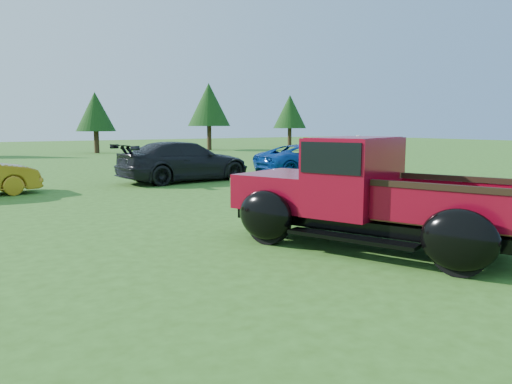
# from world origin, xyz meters

# --- Properties ---
(ground) EXTENTS (120.00, 120.00, 0.00)m
(ground) POSITION_xyz_m (0.00, 0.00, 0.00)
(ground) COLOR #315A19
(ground) RESTS_ON ground
(tree_mid_right) EXTENTS (2.82, 2.82, 4.40)m
(tree_mid_right) POSITION_xyz_m (6.00, 30.00, 2.97)
(tree_mid_right) COLOR #332114
(tree_mid_right) RESTS_ON ground
(tree_east) EXTENTS (3.46, 3.46, 5.40)m
(tree_east) POSITION_xyz_m (15.00, 29.50, 3.66)
(tree_east) COLOR #332114
(tree_east) RESTS_ON ground
(tree_far_east) EXTENTS (3.07, 3.07, 4.80)m
(tree_far_east) POSITION_xyz_m (24.00, 30.50, 3.25)
(tree_far_east) COLOR #332114
(tree_far_east) RESTS_ON ground
(pickup_truck) EXTENTS (3.70, 5.32, 1.85)m
(pickup_truck) POSITION_xyz_m (1.71, -0.61, 0.88)
(pickup_truck) COLOR black
(pickup_truck) RESTS_ON ground
(show_car_grey) EXTENTS (5.16, 2.43, 1.45)m
(show_car_grey) POSITION_xyz_m (3.50, 9.88, 0.73)
(show_car_grey) COLOR black
(show_car_grey) RESTS_ON ground
(show_car_blue) EXTENTS (4.75, 2.52, 1.27)m
(show_car_blue) POSITION_xyz_m (8.75, 9.05, 0.64)
(show_car_blue) COLOR navy
(show_car_blue) RESTS_ON ground
(spectator) EXTENTS (0.72, 0.67, 1.66)m
(spectator) POSITION_xyz_m (9.46, 7.15, 0.83)
(spectator) COLOR #AEA897
(spectator) RESTS_ON ground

